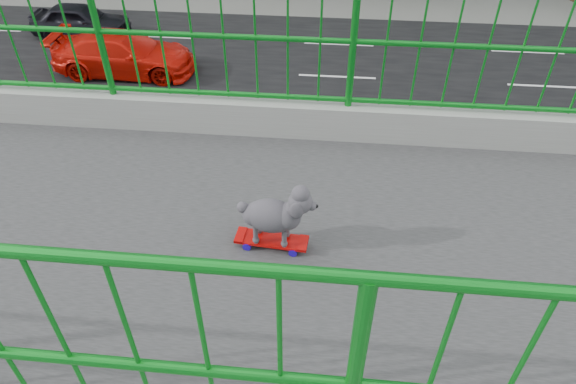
# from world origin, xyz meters

# --- Properties ---
(road) EXTENTS (18.00, 90.00, 0.02)m
(road) POSITION_xyz_m (-13.00, 0.00, 0.01)
(road) COLOR black
(road) RESTS_ON ground
(railing) EXTENTS (3.00, 24.00, 1.42)m
(railing) POSITION_xyz_m (0.00, 0.00, 7.21)
(railing) COLOR gray
(railing) RESTS_ON footbridge
(skateboard) EXTENTS (0.18, 0.49, 0.06)m
(skateboard) POSITION_xyz_m (-0.03, -0.47, 7.05)
(skateboard) COLOR #C30806
(skateboard) RESTS_ON footbridge
(poodle) EXTENTS (0.24, 0.52, 0.43)m
(poodle) POSITION_xyz_m (-0.03, -0.45, 7.29)
(poodle) COLOR #2C292E
(poodle) RESTS_ON skateboard
(car_0) EXTENTS (1.85, 4.59, 1.56)m
(car_0) POSITION_xyz_m (-6.00, 2.45, 0.78)
(car_0) COLOR silver
(car_0) RESTS_ON ground
(car_3) EXTENTS (2.22, 5.45, 1.58)m
(car_3) POSITION_xyz_m (-15.60, -8.29, 0.79)
(car_3) COLOR red
(car_3) RESTS_ON ground
(car_4) EXTENTS (1.71, 4.24, 1.45)m
(car_4) POSITION_xyz_m (-18.80, -11.40, 0.72)
(car_4) COLOR black
(car_4) RESTS_ON ground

